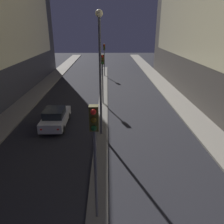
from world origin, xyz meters
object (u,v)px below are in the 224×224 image
Objects in this scene: traffic_light_near at (95,140)px; car_left_lane at (56,117)px; traffic_light_far at (104,53)px; street_lamp at (100,60)px; traffic_light_mid at (103,68)px.

traffic_light_near is 1.18× the size of car_left_lane.
traffic_light_far is (0.00, 27.96, 0.00)m from traffic_light_near.
traffic_light_far is 20.55m from street_lamp.
street_lamp is 6.10m from car_left_lane.
street_lamp is at bearing -90.00° from traffic_light_far.
car_left_lane is (-3.63, -5.32, -2.88)m from traffic_light_mid.
traffic_light_mid is 0.58× the size of street_lamp.
traffic_light_mid is at bearing 90.00° from street_lamp.
traffic_light_mid is 13.61m from traffic_light_far.
car_left_lane is at bearing 111.91° from traffic_light_near.
traffic_light_mid and traffic_light_far have the same top height.
street_lamp is at bearing -22.97° from car_left_lane.
traffic_light_near is 1.00× the size of traffic_light_mid.
traffic_light_far is 1.18× the size of car_left_lane.
traffic_light_near is 0.58× the size of street_lamp.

